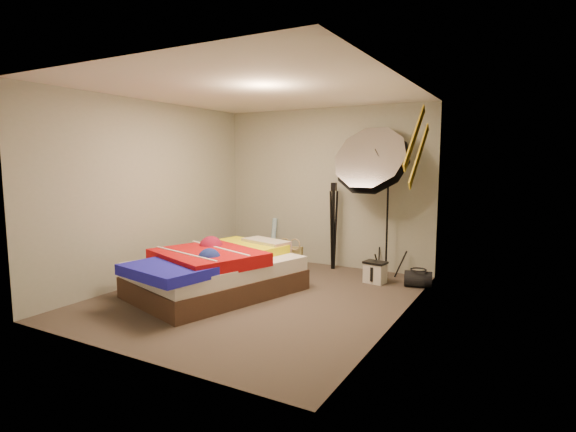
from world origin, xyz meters
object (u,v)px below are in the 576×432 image
Objects in this scene: wrapping_roll at (273,239)px; camera_tripod at (333,220)px; bed at (216,271)px; camera_case at (375,273)px; duffel_bag at (418,279)px; tote_bag at (291,258)px; photo_umbrella at (373,163)px.

camera_tripod is at bearing -5.87° from wrapping_roll.
camera_case is at bearing 42.10° from bed.
camera_case is 0.78× the size of duffel_bag.
wrapping_roll is at bearing 172.96° from camera_case.
bed reaches higher than tote_bag.
duffel_bag is at bearing -15.58° from camera_tripod.
tote_bag is 0.15× the size of bed.
tote_bag is 0.27× the size of camera_tripod.
wrapping_roll is 2.57× the size of camera_case.
camera_case is (1.39, -0.11, -0.04)m from tote_bag.
photo_umbrella is (1.81, -0.26, 1.29)m from wrapping_roll.
wrapping_roll is 2.00× the size of duffel_bag.
bed is at bearing -111.09° from tote_bag.
camera_case is 0.21× the size of camera_tripod.
camera_tripod is (-0.65, 0.14, -0.87)m from photo_umbrella.
duffel_bag is 0.26× the size of camera_tripod.
camera_tripod reaches higher than bed.
camera_case is at bearing -61.47° from photo_umbrella.
photo_umbrella reaches higher than camera_case.
duffel_bag is at bearing -18.54° from photo_umbrella.
duffel_bag is at bearing 17.55° from camera_case.
camera_tripod is (1.15, -0.12, 0.42)m from wrapping_roll.
camera_case is 0.57m from duffel_bag.
duffel_bag is at bearing -13.69° from tote_bag.
tote_bag is 1.31× the size of camera_case.
camera_case is 0.11× the size of bed.
bed reaches higher than camera_case.
photo_umbrella is (-0.75, 0.25, 1.53)m from duffel_bag.
bed is at bearing -128.41° from camera_case.
photo_umbrella is at bearing -12.08° from camera_tripod.
camera_case is at bearing 175.79° from duffel_bag.
tote_bag is 0.51× the size of wrapping_roll.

